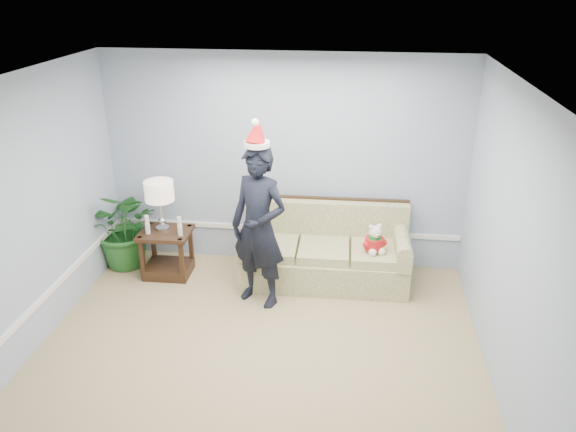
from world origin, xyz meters
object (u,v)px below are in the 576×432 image
(teddy_bear, at_px, (374,242))
(man, at_px, (259,227))
(side_table, at_px, (168,257))
(houseplant, at_px, (126,227))
(sofa, at_px, (324,254))
(table_lamp, at_px, (159,193))

(teddy_bear, bearing_deg, man, 176.14)
(side_table, height_order, houseplant, houseplant)
(sofa, bearing_deg, teddy_bear, -19.25)
(sofa, bearing_deg, side_table, -176.53)
(side_table, xyz_separation_m, table_lamp, (-0.05, 0.05, 0.85))
(man, height_order, teddy_bear, man)
(houseplant, height_order, man, man)
(houseplant, height_order, teddy_bear, houseplant)
(table_lamp, xyz_separation_m, teddy_bear, (2.60, -0.09, -0.45))
(side_table, bearing_deg, table_lamp, 132.82)
(table_lamp, bearing_deg, sofa, 3.05)
(side_table, height_order, man, man)
(table_lamp, xyz_separation_m, houseplant, (-0.53, 0.13, -0.54))
(table_lamp, relative_size, teddy_bear, 1.76)
(man, bearing_deg, table_lamp, -177.64)
(sofa, bearing_deg, houseplant, 178.36)
(houseplant, distance_m, teddy_bear, 3.14)
(side_table, relative_size, teddy_bear, 1.76)
(houseplant, xyz_separation_m, teddy_bear, (3.13, -0.22, 0.09))
(sofa, xyz_separation_m, man, (-0.70, -0.62, 0.60))
(man, bearing_deg, side_table, -176.38)
(table_lamp, bearing_deg, side_table, -47.18)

